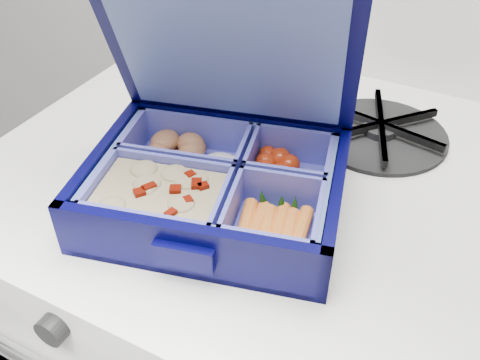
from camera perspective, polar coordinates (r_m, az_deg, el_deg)
The scene contains 5 objects.
stove at distance 0.94m, azimuth 1.45°, elevation -18.30°, with size 0.57×0.57×0.86m, color white, non-canonical shape.
bento_box at distance 0.53m, azimuth -2.59°, elevation -0.65°, with size 0.24×0.19×0.06m, color #020132, non-canonical shape.
burner_grate at distance 0.66m, azimuth 14.72°, elevation 5.38°, with size 0.16×0.16×0.02m, color black.
burner_grate_rear at distance 0.82m, azimuth -0.52°, elevation 13.29°, with size 0.18×0.18×0.02m, color black.
fork at distance 0.62m, azimuth 7.36°, elevation 2.96°, with size 0.02×0.18×0.01m, color silver, non-canonical shape.
Camera 1 is at (0.78, 1.23, 1.22)m, focal length 40.00 mm.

